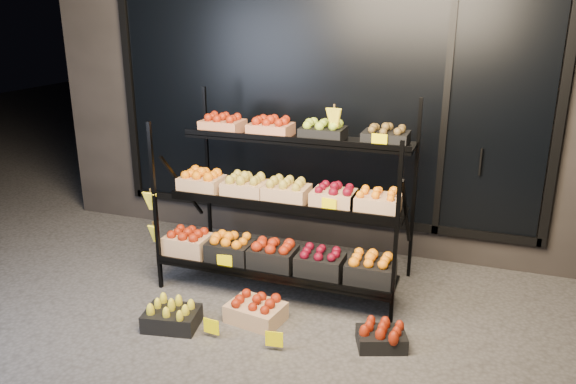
% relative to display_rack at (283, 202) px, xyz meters
% --- Properties ---
extents(ground, '(24.00, 24.00, 0.00)m').
position_rel_display_rack_xyz_m(ground, '(0.01, -0.60, -0.79)').
color(ground, '#514F4C').
rests_on(ground, ground).
extents(building, '(6.00, 2.08, 3.50)m').
position_rel_display_rack_xyz_m(building, '(0.01, 1.99, 0.96)').
color(building, '#2D2826').
rests_on(building, ground).
extents(display_rack, '(2.18, 1.02, 1.70)m').
position_rel_display_rack_xyz_m(display_rack, '(0.00, 0.00, 0.00)').
color(display_rack, black).
rests_on(display_rack, ground).
extents(tag_floor_a, '(0.13, 0.01, 0.12)m').
position_rel_display_rack_xyz_m(tag_floor_a, '(-0.21, -1.00, -0.73)').
color(tag_floor_a, '#FFE700').
rests_on(tag_floor_a, ground).
extents(tag_floor_b, '(0.13, 0.01, 0.12)m').
position_rel_display_rack_xyz_m(tag_floor_b, '(0.29, -1.00, -0.73)').
color(tag_floor_b, '#FFE700').
rests_on(tag_floor_b, ground).
extents(floor_crate_midleft, '(0.46, 0.37, 0.21)m').
position_rel_display_rack_xyz_m(floor_crate_midleft, '(-0.58, -0.96, -0.69)').
color(floor_crate_midleft, black).
rests_on(floor_crate_midleft, ground).
extents(floor_crate_midright, '(0.47, 0.38, 0.21)m').
position_rel_display_rack_xyz_m(floor_crate_midright, '(0.01, -0.66, -0.69)').
color(floor_crate_midright, tan).
rests_on(floor_crate_midright, ground).
extents(floor_crate_right, '(0.42, 0.36, 0.18)m').
position_rel_display_rack_xyz_m(floor_crate_right, '(1.01, -0.68, -0.70)').
color(floor_crate_right, black).
rests_on(floor_crate_right, ground).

